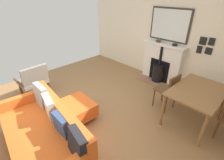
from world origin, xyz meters
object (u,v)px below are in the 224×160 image
dining_chair_near_fireplace (169,89)px  mantel_bowl_far (175,45)px  sofa (45,133)px  mantel_bowl_near (158,41)px  fireplace (161,65)px  dining_table (198,94)px  ottoman (78,108)px  armchair_accent (34,79)px

dining_chair_near_fireplace → mantel_bowl_far: bearing=-152.9°
mantel_bowl_far → sofa: (3.48, -0.26, -0.78)m
sofa → dining_chair_near_fireplace: 2.53m
mantel_bowl_near → dining_chair_near_fireplace: size_ratio=0.16×
mantel_bowl_near → mantel_bowl_far: size_ratio=1.07×
fireplace → dining_table: bearing=52.8°
fireplace → sofa: fireplace is taller
mantel_bowl_near → ottoman: bearing=-1.9°
mantel_bowl_near → dining_chair_near_fireplace: (1.09, 1.04, -0.62)m
armchair_accent → dining_chair_near_fireplace: dining_chair_near_fireplace is taller
ottoman → dining_chair_near_fireplace: 1.95m
ottoman → armchair_accent: 1.47m
mantel_bowl_near → dining_chair_near_fireplace: 1.63m
sofa → dining_table: sofa is taller
sofa → ottoman: sofa is taller
fireplace → dining_chair_near_fireplace: size_ratio=1.41×
ottoman → dining_chair_near_fireplace: bearing=144.2°
fireplace → dining_chair_near_fireplace: 1.35m
dining_chair_near_fireplace → ottoman: bearing=-35.8°
mantel_bowl_near → armchair_accent: mantel_bowl_near is taller
ottoman → dining_table: (-1.58, 1.68, 0.42)m
dining_chair_near_fireplace → dining_table: bearing=90.9°
dining_table → dining_chair_near_fireplace: (0.01, -0.55, -0.14)m
mantel_bowl_near → mantel_bowl_far: (0.00, 0.49, -0.00)m
dining_table → ottoman: bearing=-46.9°
mantel_bowl_far → dining_table: bearing=45.9°
mantel_bowl_far → dining_chair_near_fireplace: 1.37m
sofa → dining_table: (-2.40, 1.38, 0.30)m
mantel_bowl_far → dining_chair_near_fireplace: (1.09, 0.56, -0.62)m
mantel_bowl_near → armchair_accent: 3.39m
mantel_bowl_near → sofa: bearing=3.6°
mantel_bowl_near → ottoman: 2.80m
armchair_accent → dining_chair_near_fireplace: (-1.87, 2.55, 0.05)m
ottoman → dining_table: size_ratio=0.60×
sofa → dining_table: size_ratio=1.68×
fireplace → dining_chair_near_fireplace: bearing=38.2°
mantel_bowl_far → sofa: bearing=-4.3°
mantel_bowl_near → armchair_accent: (2.96, -1.50, -0.67)m
mantel_bowl_near → ottoman: (2.65, -0.09, -0.90)m
sofa → ottoman: 0.89m
fireplace → mantel_bowl_far: bearing=94.6°
armchair_accent → ottoman: bearing=102.2°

